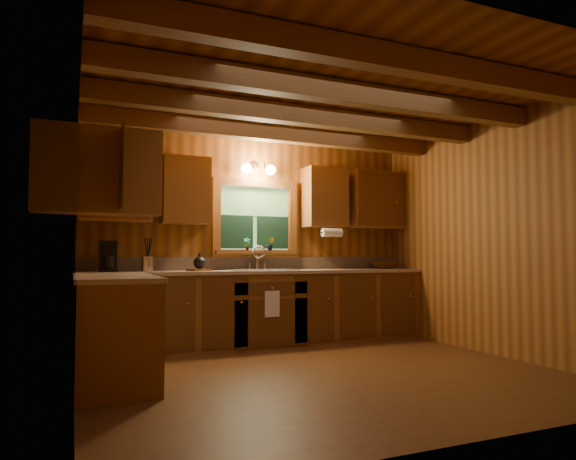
# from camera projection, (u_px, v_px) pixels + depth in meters

# --- Properties ---
(room) EXTENTS (4.20, 4.20, 4.20)m
(room) POSITION_uv_depth(u_px,v_px,m) (322.00, 231.00, 4.72)
(room) COLOR #4B2B12
(room) RESTS_ON ground
(ceiling_beams) EXTENTS (4.20, 2.54, 0.18)m
(ceiling_beams) POSITION_uv_depth(u_px,v_px,m) (321.00, 105.00, 4.78)
(ceiling_beams) COLOR brown
(ceiling_beams) RESTS_ON room
(base_cabinets) EXTENTS (4.20, 2.22, 0.86)m
(base_cabinets) POSITION_uv_depth(u_px,v_px,m) (230.00, 313.00, 5.66)
(base_cabinets) COLOR brown
(base_cabinets) RESTS_ON ground
(countertop) EXTENTS (4.20, 2.24, 0.04)m
(countertop) POSITION_uv_depth(u_px,v_px,m) (232.00, 273.00, 5.70)
(countertop) COLOR tan
(countertop) RESTS_ON base_cabinets
(backsplash) EXTENTS (4.20, 0.02, 0.16)m
(backsplash) POSITION_uv_depth(u_px,v_px,m) (255.00, 263.00, 6.44)
(backsplash) COLOR #9C8369
(backsplash) RESTS_ON room
(dishwasher_panel) EXTENTS (0.02, 0.60, 0.80)m
(dishwasher_panel) POSITION_uv_depth(u_px,v_px,m) (148.00, 325.00, 4.73)
(dishwasher_panel) COLOR white
(dishwasher_panel) RESTS_ON base_cabinets
(upper_cabinets) EXTENTS (4.19, 1.77, 0.78)m
(upper_cabinets) POSITION_uv_depth(u_px,v_px,m) (222.00, 189.00, 5.84)
(upper_cabinets) COLOR brown
(upper_cabinets) RESTS_ON room
(window) EXTENTS (1.12, 0.08, 1.00)m
(window) POSITION_uv_depth(u_px,v_px,m) (255.00, 220.00, 6.45)
(window) COLOR brown
(window) RESTS_ON room
(window_sill) EXTENTS (1.06, 0.14, 0.04)m
(window_sill) POSITION_uv_depth(u_px,v_px,m) (256.00, 252.00, 6.39)
(window_sill) COLOR brown
(window_sill) RESTS_ON room
(wall_sconce) EXTENTS (0.45, 0.21, 0.17)m
(wall_sconce) POSITION_uv_depth(u_px,v_px,m) (258.00, 169.00, 6.37)
(wall_sconce) COLOR black
(wall_sconce) RESTS_ON room
(paper_towel_roll) EXTENTS (0.27, 0.11, 0.11)m
(paper_towel_roll) POSITION_uv_depth(u_px,v_px,m) (332.00, 233.00, 6.49)
(paper_towel_roll) COLOR white
(paper_towel_roll) RESTS_ON upper_cabinets
(dish_towel) EXTENTS (0.18, 0.01, 0.30)m
(dish_towel) POSITION_uv_depth(u_px,v_px,m) (272.00, 304.00, 5.84)
(dish_towel) COLOR white
(dish_towel) RESTS_ON base_cabinets
(sink) EXTENTS (0.82, 0.48, 0.43)m
(sink) POSITION_uv_depth(u_px,v_px,m) (262.00, 274.00, 6.17)
(sink) COLOR silver
(sink) RESTS_ON countertop
(coffee_maker) EXTENTS (0.19, 0.24, 0.34)m
(coffee_maker) POSITION_uv_depth(u_px,v_px,m) (108.00, 257.00, 5.53)
(coffee_maker) COLOR black
(coffee_maker) RESTS_ON countertop
(utensil_crock) EXTENTS (0.13, 0.13, 0.37)m
(utensil_crock) POSITION_uv_depth(u_px,v_px,m) (147.00, 263.00, 5.66)
(utensil_crock) COLOR silver
(utensil_crock) RESTS_ON countertop
(cutting_board) EXTENTS (0.30, 0.26, 0.02)m
(cutting_board) POSITION_uv_depth(u_px,v_px,m) (199.00, 270.00, 5.83)
(cutting_board) COLOR #502C11
(cutting_board) RESTS_ON countertop
(teakettle) EXTENTS (0.14, 0.14, 0.18)m
(teakettle) POSITION_uv_depth(u_px,v_px,m) (199.00, 263.00, 5.84)
(teakettle) COLOR black
(teakettle) RESTS_ON cutting_board
(wicker_basket) EXTENTS (0.46, 0.46, 0.09)m
(wicker_basket) POSITION_uv_depth(u_px,v_px,m) (385.00, 265.00, 6.89)
(wicker_basket) COLOR #48230C
(wicker_basket) RESTS_ON countertop
(potted_plant_left) EXTENTS (0.10, 0.09, 0.16)m
(potted_plant_left) POSITION_uv_depth(u_px,v_px,m) (247.00, 244.00, 6.31)
(potted_plant_left) COLOR #502C11
(potted_plant_left) RESTS_ON window_sill
(potted_plant_right) EXTENTS (0.10, 0.09, 0.17)m
(potted_plant_right) POSITION_uv_depth(u_px,v_px,m) (271.00, 244.00, 6.45)
(potted_plant_right) COLOR #502C11
(potted_plant_right) RESTS_ON window_sill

